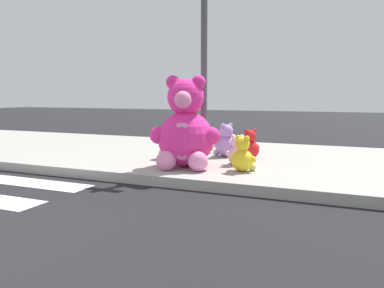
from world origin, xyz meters
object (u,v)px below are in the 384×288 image
Objects in this scene: plush_pink_large at (185,131)px; plush_yellow at (243,157)px; sign_pole at (204,61)px; plush_red at (250,147)px; plush_lime at (173,142)px; plush_lavender at (226,143)px; plush_white at (237,153)px; plush_brown at (206,143)px.

plush_pink_large is 1.00m from plush_yellow.
plush_red is at bearing 42.94° from sign_pole.
plush_lime is 1.17× the size of plush_lavender.
plush_red is at bearing 87.66° from plush_white.
plush_brown is at bearing 108.85° from sign_pole.
plush_pink_large is 1.45m from plush_red.
plush_pink_large is 2.87× the size of plush_white.
plush_lime is (-0.57, 0.76, -0.28)m from plush_pink_large.
plush_yellow is at bearing -52.20° from plush_brown.
plush_lime is (-1.50, 0.74, 0.07)m from plush_yellow.
plush_lime is at bearing -113.80° from plush_brown.
plush_pink_large reaches higher than plush_lavender.
plush_yellow is at bearing -34.03° from sign_pole.
plush_yellow reaches higher than plush_red.
plush_pink_large is at bearing -178.95° from plush_yellow.
plush_lavender is (0.18, 0.67, -1.45)m from sign_pole.
sign_pole is 6.76× the size of plush_brown.
plush_brown is at bearing 161.45° from plush_red.
plush_pink_large is 3.04× the size of plush_brown.
sign_pole is 1.61m from plush_lavender.
sign_pole is at bearing 172.16° from plush_white.
plush_lavender is (0.50, -0.26, 0.06)m from plush_brown.
plush_yellow is at bearing -61.59° from plush_lavender.
plush_brown is 0.65× the size of plush_lime.
plush_lavender reaches higher than plush_red.
plush_brown is 0.77× the size of plush_lavender.
plush_pink_large reaches higher than plush_brown.
plush_lime reaches higher than plush_yellow.
plush_white reaches higher than plush_brown.
plush_white is at bearing -47.22° from plush_brown.
plush_red is 0.48m from plush_lavender.
plush_yellow is 0.88× the size of plush_lavender.
sign_pole is at bearing -137.06° from plush_red.
plush_white is at bearing -7.84° from sign_pole.
plush_red is 1.06× the size of plush_white.
plush_brown is 0.84m from plush_lime.
plush_yellow is 1.02× the size of plush_red.
plush_lavender is (0.83, 0.50, -0.04)m from plush_lime.
plush_lavender is (-0.44, 0.75, 0.05)m from plush_white.
plush_yellow is 1.41m from plush_lavender.
plush_red is 0.73× the size of plush_lime.
plush_pink_large is 0.94m from plush_white.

